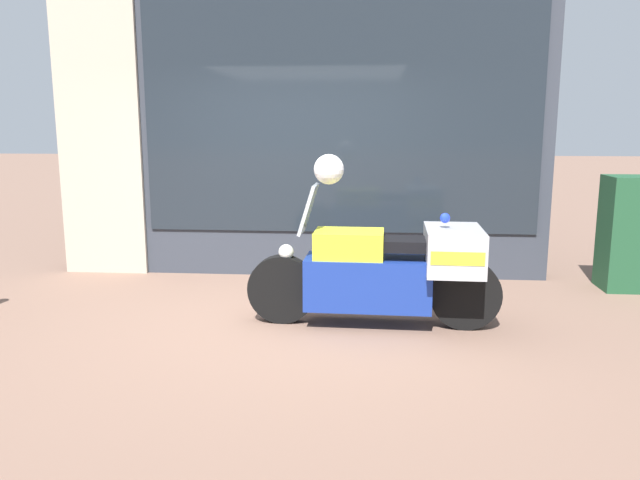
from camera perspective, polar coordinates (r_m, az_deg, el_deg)
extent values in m
plane|color=#7A5B4C|center=(5.84, -3.90, -7.52)|extent=(60.00, 60.00, 0.00)
cube|color=#333842|center=(7.54, -1.76, 12.65)|extent=(5.81, 0.40, 4.16)
cube|color=#B2A893|center=(8.19, -19.03, 11.93)|extent=(1.02, 0.55, 4.16)
cube|color=#1E262D|center=(7.29, 1.84, 13.11)|extent=(4.57, 0.02, 3.16)
cube|color=slate|center=(7.67, 1.55, -0.96)|extent=(4.35, 0.30, 0.55)
cube|color=silver|center=(7.67, 1.65, 6.64)|extent=(4.35, 0.02, 1.50)
cube|color=beige|center=(7.51, 1.62, 12.24)|extent=(4.35, 0.30, 0.03)
cube|color=#195623|center=(7.71, -8.74, 12.38)|extent=(0.18, 0.04, 0.05)
cube|color=#C68E19|center=(7.51, 1.62, 12.54)|extent=(0.18, 0.04, 0.05)
cube|color=maroon|center=(7.56, 12.18, 12.30)|extent=(0.18, 0.04, 0.05)
cube|color=white|center=(7.76, -9.70, 2.11)|extent=(0.19, 0.02, 0.27)
cube|color=orange|center=(7.57, -2.28, 2.04)|extent=(0.19, 0.02, 0.27)
cube|color=red|center=(7.52, 5.38, 1.94)|extent=(0.19, 0.02, 0.27)
cube|color=#2D8E42|center=(7.59, 13.02, 1.80)|extent=(0.19, 0.02, 0.27)
cylinder|color=black|center=(5.77, -3.48, -4.50)|extent=(0.63, 0.16, 0.63)
cylinder|color=black|center=(5.73, 13.16, -4.87)|extent=(0.63, 0.16, 0.63)
cube|color=navy|center=(5.67, 4.41, -3.86)|extent=(1.14, 0.52, 0.46)
cube|color=yellow|center=(5.60, 2.68, -0.51)|extent=(0.63, 0.45, 0.27)
cube|color=black|center=(5.59, 7.08, -0.36)|extent=(0.67, 0.38, 0.10)
cube|color=#B7B7BC|center=(5.62, 12.09, -0.86)|extent=(0.51, 0.77, 0.38)
cube|color=yellow|center=(5.62, 12.09, -0.86)|extent=(0.46, 0.78, 0.11)
cube|color=#B2BCC6|center=(5.58, -1.08, 2.83)|extent=(0.17, 0.34, 0.45)
sphere|color=white|center=(5.68, -3.12, -1.09)|extent=(0.14, 0.14, 0.14)
sphere|color=blue|center=(5.57, 11.36, 1.98)|extent=(0.09, 0.09, 0.09)
sphere|color=white|center=(5.52, 0.82, 6.48)|extent=(0.27, 0.27, 0.27)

